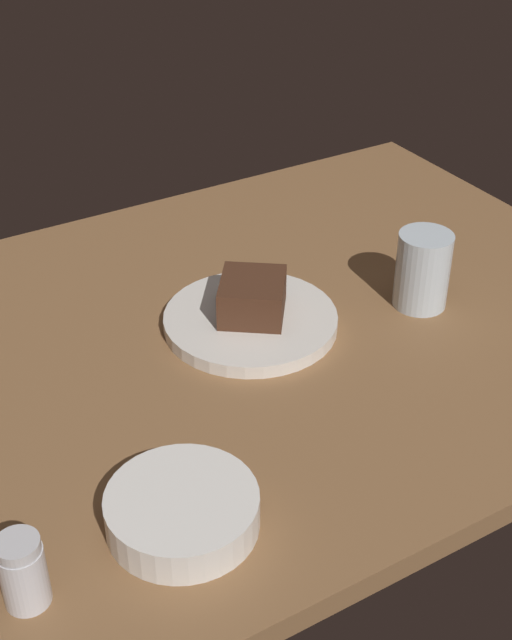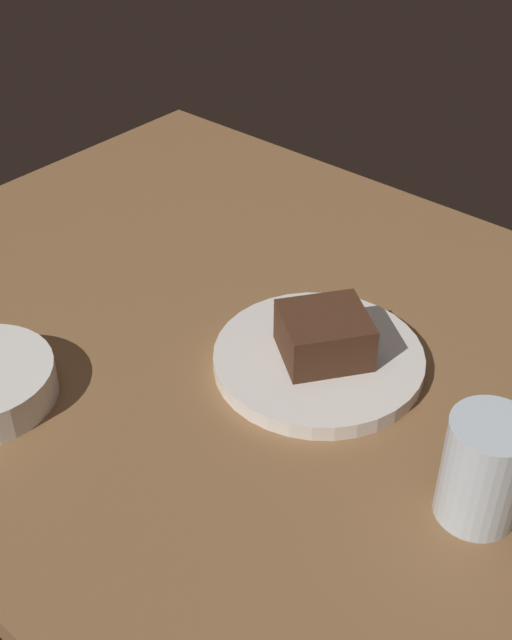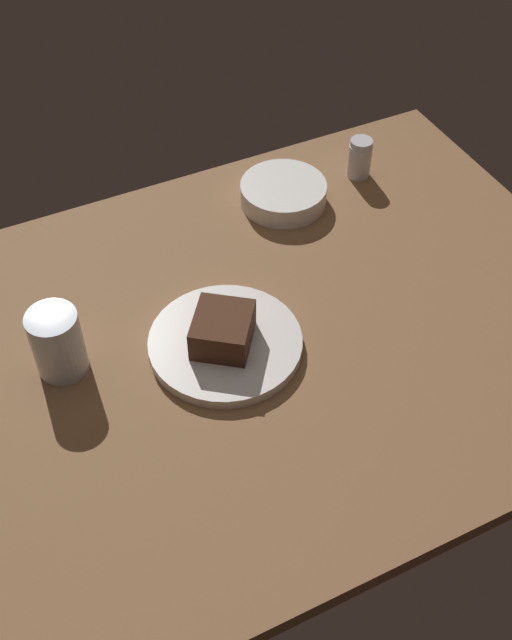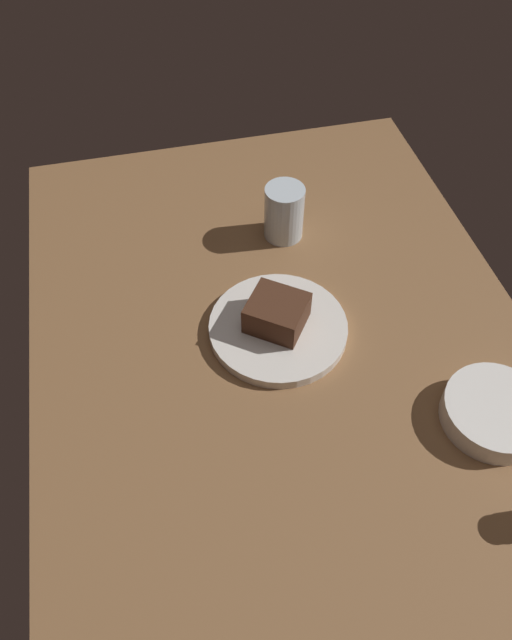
# 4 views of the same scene
# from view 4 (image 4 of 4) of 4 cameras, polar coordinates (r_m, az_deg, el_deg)

# --- Properties ---
(dining_table) EXTENTS (1.20, 0.84, 0.03)m
(dining_table) POSITION_cam_4_polar(r_m,az_deg,el_deg) (1.04, 2.79, -2.97)
(dining_table) COLOR brown
(dining_table) RESTS_ON ground
(dessert_plate) EXTENTS (0.24, 0.24, 0.02)m
(dessert_plate) POSITION_cam_4_polar(r_m,az_deg,el_deg) (1.04, 2.07, -0.75)
(dessert_plate) COLOR white
(dessert_plate) RESTS_ON dining_table
(chocolate_cake_slice) EXTENTS (0.12, 0.12, 0.05)m
(chocolate_cake_slice) POSITION_cam_4_polar(r_m,az_deg,el_deg) (1.01, 1.96, 0.66)
(chocolate_cake_slice) COLOR #472819
(chocolate_cake_slice) RESTS_ON dessert_plate
(water_glass) EXTENTS (0.08, 0.08, 0.11)m
(water_glass) POSITION_cam_4_polar(r_m,az_deg,el_deg) (1.18, 2.64, 9.99)
(water_glass) COLOR silver
(water_glass) RESTS_ON dining_table
(side_bowl) EXTENTS (0.16, 0.16, 0.04)m
(side_bowl) POSITION_cam_4_polar(r_m,az_deg,el_deg) (1.00, 21.34, -8.03)
(side_bowl) COLOR white
(side_bowl) RESTS_ON dining_table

